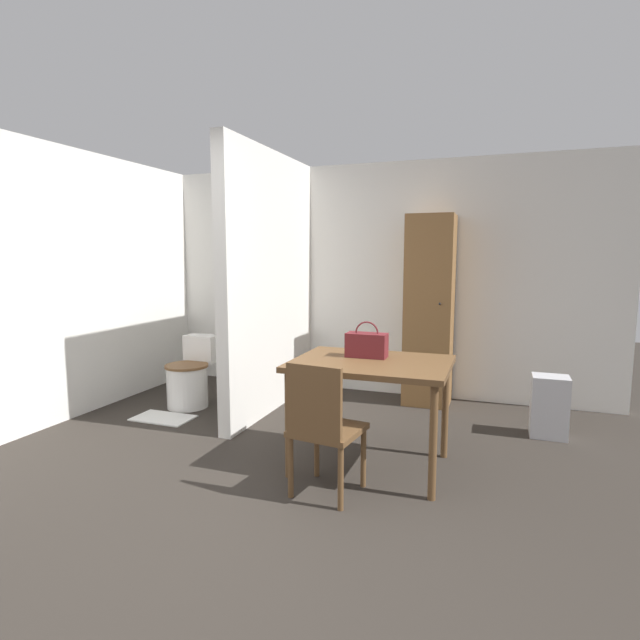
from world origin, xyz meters
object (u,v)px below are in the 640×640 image
(dining_table, at_px, (371,373))
(space_heater, at_px, (549,406))
(handbag, at_px, (367,345))
(wooden_cabinet, at_px, (429,311))
(wooden_chair, at_px, (323,425))
(toilet, at_px, (190,378))

(dining_table, distance_m, space_heater, 1.73)
(handbag, distance_m, space_heater, 1.76)
(wooden_cabinet, relative_size, space_heater, 3.69)
(wooden_chair, height_order, toilet, wooden_chair)
(dining_table, xyz_separation_m, toilet, (-2.08, 0.82, -0.41))
(dining_table, bearing_deg, wooden_chair, -107.20)
(dining_table, relative_size, handbag, 3.70)
(toilet, height_order, wooden_cabinet, wooden_cabinet)
(dining_table, height_order, handbag, handbag)
(handbag, height_order, wooden_cabinet, wooden_cabinet)
(wooden_chair, xyz_separation_m, wooden_cabinet, (0.34, 2.29, 0.49))
(wooden_chair, height_order, space_heater, wooden_chair)
(wooden_chair, distance_m, wooden_cabinet, 2.36)
(toilet, distance_m, wooden_cabinet, 2.52)
(wooden_chair, height_order, handbag, handbag)
(toilet, distance_m, handbag, 2.22)
(wooden_cabinet, bearing_deg, space_heater, -30.16)
(toilet, distance_m, space_heater, 3.36)
(handbag, xyz_separation_m, space_heater, (1.33, 0.98, -0.61))
(dining_table, xyz_separation_m, space_heater, (1.27, 1.10, -0.43))
(handbag, bearing_deg, toilet, 160.71)
(handbag, xyz_separation_m, wooden_cabinet, (0.23, 1.62, 0.09))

